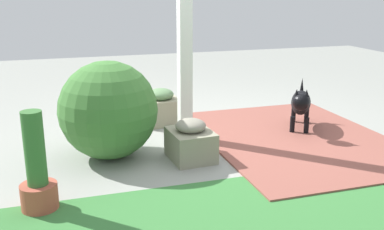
{
  "coord_description": "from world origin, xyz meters",
  "views": [
    {
      "loc": [
        1.54,
        4.09,
        1.5
      ],
      "look_at": [
        0.33,
        0.23,
        0.33
      ],
      "focal_mm": 41.75,
      "sensor_mm": 36.0,
      "label": 1
    }
  ],
  "objects_px": {
    "porch_pillar": "(185,30)",
    "terracotta_pot_tall": "(37,175)",
    "stone_planter_mid": "(191,142)",
    "round_shrub": "(108,110)",
    "dog": "(301,103)",
    "stone_planter_nearest": "(161,108)"
  },
  "relations": [
    {
      "from": "terracotta_pot_tall",
      "to": "stone_planter_nearest",
      "type": "bearing_deg",
      "value": -126.95
    },
    {
      "from": "terracotta_pot_tall",
      "to": "round_shrub",
      "type": "bearing_deg",
      "value": -125.18
    },
    {
      "from": "dog",
      "to": "stone_planter_nearest",
      "type": "bearing_deg",
      "value": -26.16
    },
    {
      "from": "stone_planter_mid",
      "to": "dog",
      "type": "xyz_separation_m",
      "value": [
        -1.37,
        -0.45,
        0.14
      ]
    },
    {
      "from": "stone_planter_mid",
      "to": "dog",
      "type": "bearing_deg",
      "value": -161.76
    },
    {
      "from": "porch_pillar",
      "to": "terracotta_pot_tall",
      "type": "bearing_deg",
      "value": 38.64
    },
    {
      "from": "dog",
      "to": "stone_planter_mid",
      "type": "bearing_deg",
      "value": 18.24
    },
    {
      "from": "stone_planter_mid",
      "to": "terracotta_pot_tall",
      "type": "height_order",
      "value": "terracotta_pot_tall"
    },
    {
      "from": "porch_pillar",
      "to": "round_shrub",
      "type": "bearing_deg",
      "value": 18.04
    },
    {
      "from": "stone_planter_nearest",
      "to": "dog",
      "type": "height_order",
      "value": "dog"
    },
    {
      "from": "stone_planter_nearest",
      "to": "round_shrub",
      "type": "height_order",
      "value": "round_shrub"
    },
    {
      "from": "porch_pillar",
      "to": "stone_planter_mid",
      "type": "height_order",
      "value": "porch_pillar"
    },
    {
      "from": "stone_planter_nearest",
      "to": "round_shrub",
      "type": "bearing_deg",
      "value": 51.35
    },
    {
      "from": "stone_planter_nearest",
      "to": "stone_planter_mid",
      "type": "distance_m",
      "value": 1.13
    },
    {
      "from": "porch_pillar",
      "to": "stone_planter_mid",
      "type": "bearing_deg",
      "value": 78.77
    },
    {
      "from": "stone_planter_mid",
      "to": "terracotta_pot_tall",
      "type": "bearing_deg",
      "value": 24.26
    },
    {
      "from": "porch_pillar",
      "to": "round_shrub",
      "type": "height_order",
      "value": "porch_pillar"
    },
    {
      "from": "porch_pillar",
      "to": "dog",
      "type": "distance_m",
      "value": 1.5
    },
    {
      "from": "porch_pillar",
      "to": "stone_planter_mid",
      "type": "xyz_separation_m",
      "value": [
        0.11,
        0.53,
        -0.94
      ]
    },
    {
      "from": "stone_planter_nearest",
      "to": "dog",
      "type": "relative_size",
      "value": 0.58
    },
    {
      "from": "round_shrub",
      "to": "stone_planter_nearest",
      "type": "bearing_deg",
      "value": -128.65
    },
    {
      "from": "stone_planter_mid",
      "to": "stone_planter_nearest",
      "type": "bearing_deg",
      "value": -89.98
    }
  ]
}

